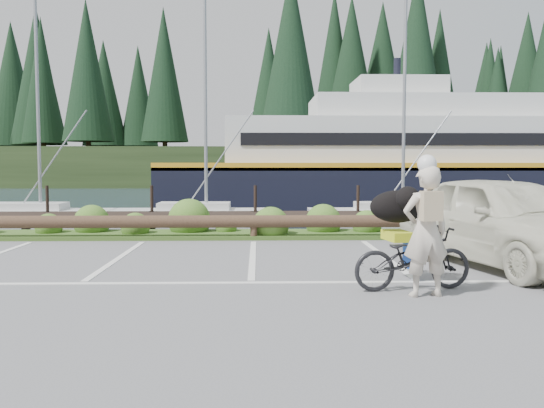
{
  "coord_description": "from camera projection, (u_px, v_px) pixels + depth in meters",
  "views": [
    {
      "loc": [
        0.11,
        -9.15,
        1.83
      ],
      "look_at": [
        0.36,
        1.3,
        1.1
      ],
      "focal_mm": 38.0,
      "sensor_mm": 36.0,
      "label": 1
    }
  ],
  "objects": [
    {
      "name": "log_rail",
      "position": [
        254.0,
        240.0,
        13.84
      ],
      "size": [
        32.0,
        0.3,
        0.6
      ],
      "primitive_type": null,
      "color": "#443021",
      "rests_on": "ground"
    },
    {
      "name": "bicycle",
      "position": [
        413.0,
        258.0,
        8.34
      ],
      "size": [
        1.84,
        0.88,
        0.93
      ],
      "primitive_type": "imported",
      "rotation": [
        0.0,
        0.0,
        1.73
      ],
      "color": "black",
      "rests_on": "ground"
    },
    {
      "name": "harbor_backdrop",
      "position": [
        260.0,
        176.0,
        87.52
      ],
      "size": [
        170.0,
        160.0,
        30.0
      ],
      "color": "#19283D",
      "rests_on": "ground"
    },
    {
      "name": "parked_car",
      "position": [
        504.0,
        220.0,
        10.3
      ],
      "size": [
        3.04,
        5.17,
        1.65
      ],
      "primitive_type": "imported",
      "rotation": [
        0.0,
        0.0,
        0.24
      ],
      "color": "beige",
      "rests_on": "ground"
    },
    {
      "name": "cyclist",
      "position": [
        426.0,
        231.0,
        7.9
      ],
      "size": [
        0.72,
        0.53,
        1.81
      ],
      "primitive_type": "imported",
      "rotation": [
        0.0,
        0.0,
        3.3
      ],
      "color": "beige",
      "rests_on": "ground"
    },
    {
      "name": "dog",
      "position": [
        398.0,
        206.0,
        8.84
      ],
      "size": [
        0.56,
        0.92,
        0.5
      ],
      "primitive_type": "ellipsoid",
      "rotation": [
        0.0,
        0.0,
        1.73
      ],
      "color": "black",
      "rests_on": "bicycle"
    },
    {
      "name": "vegetation_strip",
      "position": [
        254.0,
        234.0,
        14.53
      ],
      "size": [
        34.0,
        1.6,
        0.1
      ],
      "primitive_type": "cube",
      "color": "#3D5B21",
      "rests_on": "ground"
    },
    {
      "name": "ground",
      "position": [
        251.0,
        278.0,
        9.25
      ],
      "size": [
        72.0,
        72.0,
        0.0
      ],
      "primitive_type": "plane",
      "color": "#5B5B5E"
    }
  ]
}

